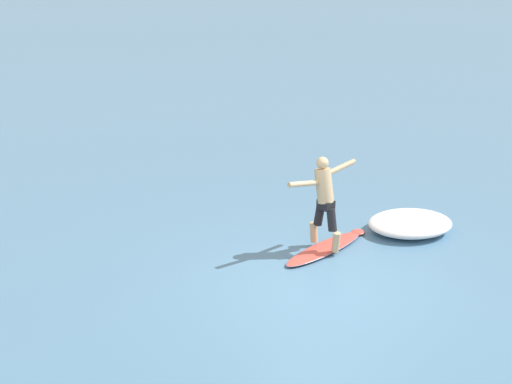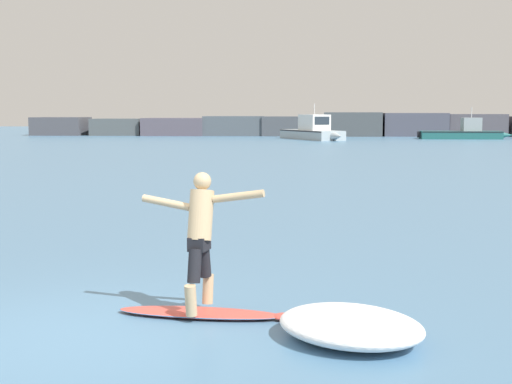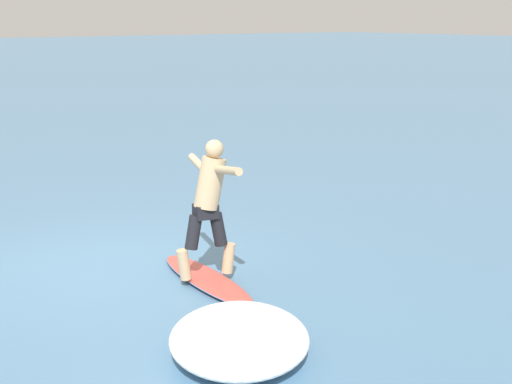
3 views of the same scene
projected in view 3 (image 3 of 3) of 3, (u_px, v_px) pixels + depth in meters
name	position (u px, v px, depth m)	size (l,w,h in m)	color
ground_plane	(105.00, 268.00, 8.81)	(200.00, 200.00, 0.00)	teal
surfboard	(208.00, 280.00, 8.29)	(2.14, 0.62, 0.21)	#D64C41
surfer	(209.00, 198.00, 8.11)	(1.50, 0.74, 1.61)	tan
wave_foam_at_tail	(239.00, 338.00, 6.52)	(2.04, 1.96, 0.32)	white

